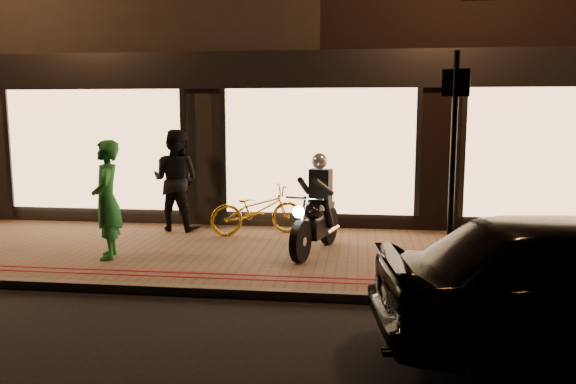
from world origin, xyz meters
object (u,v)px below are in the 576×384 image
(sign_post, at_px, (453,155))
(bicycle_gold, at_px, (257,210))
(motorcycle, at_px, (317,214))
(person_green, at_px, (107,200))

(sign_post, distance_m, bicycle_gold, 4.15)
(motorcycle, relative_size, sign_post, 0.63)
(sign_post, relative_size, person_green, 1.65)
(sign_post, height_order, person_green, sign_post)
(person_green, bearing_deg, sign_post, 62.95)
(motorcycle, height_order, sign_post, sign_post)
(motorcycle, distance_m, sign_post, 2.53)
(motorcycle, xyz_separation_m, person_green, (-3.15, -0.78, 0.29))
(person_green, bearing_deg, motorcycle, 83.24)
(bicycle_gold, relative_size, person_green, 0.95)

